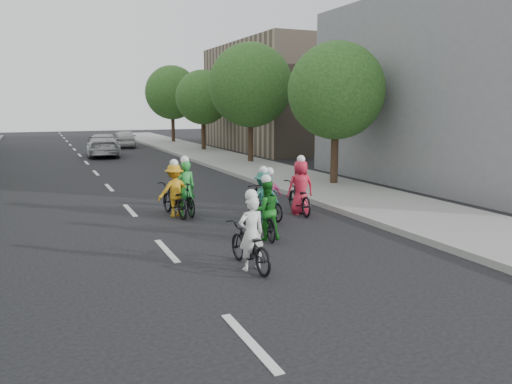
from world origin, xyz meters
TOP-DOWN VIEW (x-y plane):
  - ground at (0.00, 0.00)m, footprint 120.00×120.00m
  - sidewalk_right at (8.00, 10.00)m, footprint 4.00×80.00m
  - curb_right at (6.05, 10.00)m, footprint 0.18×80.00m
  - bldg_ne at (16.00, 5.00)m, footprint 10.00×14.00m
  - bldg_se at (16.00, 24.00)m, footprint 10.00×14.00m
  - tree_r_0 at (8.80, 6.60)m, footprint 4.00×4.00m
  - tree_r_1 at (8.80, 15.60)m, footprint 4.80×4.80m
  - tree_r_2 at (8.80, 24.60)m, footprint 4.00×4.00m
  - tree_r_3 at (8.80, 33.60)m, footprint 4.80×4.80m
  - cyclist_0 at (2.58, 0.06)m, footprint 0.79×1.69m
  - cyclist_1 at (4.83, 2.36)m, footprint 0.96×2.01m
  - cyclist_2 at (3.20, 1.59)m, footprint 1.01×1.90m
  - cyclist_3 at (1.48, 3.63)m, footprint 0.66×1.76m
  - cyclist_4 at (1.14, 3.62)m, footprint 1.12×1.99m
  - cyclist_5 at (1.29, -1.97)m, footprint 0.72×1.86m
  - cyclist_6 at (3.58, 2.00)m, footprint 0.89×1.60m
  - follow_car_lead at (1.44, 23.63)m, footprint 2.63×5.37m
  - follow_car_trail at (4.02, 30.56)m, footprint 2.29×4.35m

SIDE VIEW (x-z plane):
  - ground at x=0.00m, z-range 0.00..0.00m
  - sidewalk_right at x=8.00m, z-range 0.00..0.15m
  - curb_right at x=6.05m, z-range 0.00..0.18m
  - cyclist_5 at x=1.29m, z-range -0.29..1.41m
  - cyclist_6 at x=3.58m, z-range -0.21..1.37m
  - cyclist_0 at x=2.58m, z-range -0.21..1.47m
  - cyclist_1 at x=4.83m, z-range -0.29..1.58m
  - cyclist_3 at x=1.48m, z-range -0.29..1.58m
  - cyclist_4 at x=1.14m, z-range -0.24..1.54m
  - cyclist_2 at x=3.20m, z-range -0.18..1.51m
  - follow_car_trail at x=4.02m, z-range 0.00..1.41m
  - follow_car_lead at x=1.44m, z-range 0.00..1.50m
  - tree_r_0 at x=8.80m, z-range 0.98..6.95m
  - tree_r_2 at x=8.80m, z-range 0.98..6.95m
  - bldg_ne at x=16.00m, z-range 0.00..8.00m
  - bldg_se at x=16.00m, z-range 0.00..8.00m
  - tree_r_1 at x=8.80m, z-range 1.05..7.98m
  - tree_r_3 at x=8.80m, z-range 1.05..7.98m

